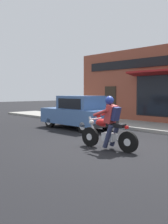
# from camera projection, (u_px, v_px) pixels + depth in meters

# --- Properties ---
(ground_plane) EXTENTS (80.00, 80.00, 0.00)m
(ground_plane) POSITION_uv_depth(u_px,v_px,m) (111.00, 147.00, 8.34)
(ground_plane) COLOR black
(sidewalk_curb) EXTENTS (2.60, 22.00, 0.14)m
(sidewalk_curb) POSITION_uv_depth(u_px,v_px,m) (128.00, 124.00, 13.72)
(sidewalk_curb) COLOR gray
(sidewalk_curb) RESTS_ON ground
(storefront_building) EXTENTS (1.25, 10.97, 4.20)m
(storefront_building) POSITION_uv_depth(u_px,v_px,m) (156.00, 85.00, 14.11)
(storefront_building) COLOR brown
(storefront_building) RESTS_ON ground
(motorcycle_with_rider) EXTENTS (0.62, 2.02, 1.62)m
(motorcycle_with_rider) POSITION_uv_depth(u_px,v_px,m) (109.00, 127.00, 7.88)
(motorcycle_with_rider) COLOR black
(motorcycle_with_rider) RESTS_ON ground
(car_hatchback) EXTENTS (1.73, 3.82, 1.57)m
(car_hatchback) POSITION_uv_depth(u_px,v_px,m) (78.00, 113.00, 12.43)
(car_hatchback) COLOR black
(car_hatchback) RESTS_ON ground
(fire_hydrant) EXTENTS (0.36, 0.24, 0.88)m
(fire_hydrant) POSITION_uv_depth(u_px,v_px,m) (112.00, 114.00, 14.15)
(fire_hydrant) COLOR red
(fire_hydrant) RESTS_ON sidewalk_curb
(traffic_cone) EXTENTS (0.36, 0.36, 0.60)m
(traffic_cone) POSITION_uv_depth(u_px,v_px,m) (70.00, 113.00, 16.27)
(traffic_cone) COLOR black
(traffic_cone) RESTS_ON sidewalk_curb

